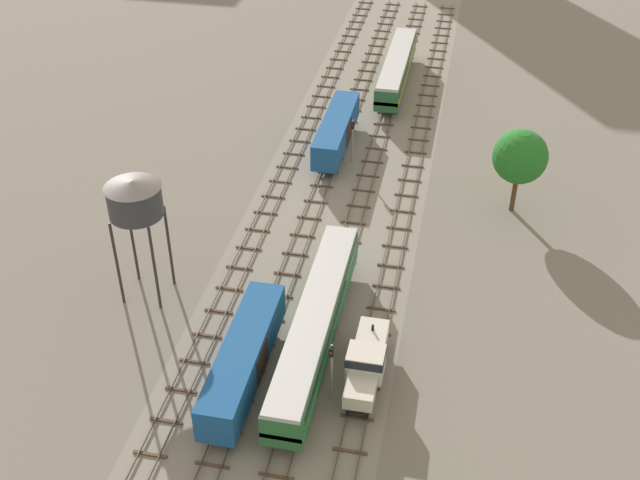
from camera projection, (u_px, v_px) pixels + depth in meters
ground_plane at (332, 218)px, 75.73m from camera, size 480.00×480.00×0.00m
ballast_bed at (332, 218)px, 75.73m from camera, size 17.11×176.00×0.01m
track_far_left at (269, 204)px, 77.53m from camera, size 2.40×126.00×0.29m
track_left at (312, 209)px, 76.81m from camera, size 2.40×126.00×0.29m
track_centre_left at (356, 214)px, 76.09m from camera, size 2.40×126.00×0.29m
track_centre at (401, 219)px, 75.37m from camera, size 2.40×126.00×0.29m
freight_boxcar_left_nearest at (243, 358)px, 56.60m from camera, size 2.87×14.00×3.60m
shunter_loco_centre_near at (366, 361)px, 56.92m from camera, size 2.74×8.46×3.10m
passenger_coach_centre_left_mid at (315, 323)px, 59.42m from camera, size 2.96×22.00×3.80m
freight_boxcar_left_midfar at (336, 130)px, 85.43m from camera, size 2.87×14.00×3.60m
diesel_railcar_centre_left_far at (397, 67)px, 98.95m from camera, size 2.96×20.50×3.80m
water_tower at (135, 200)px, 61.06m from camera, size 4.53×4.53×11.06m
signal_post_nearest at (331, 365)px, 54.76m from camera, size 0.28×0.47×5.21m
signal_post_near at (353, 136)px, 82.84m from camera, size 0.28×0.47×4.96m
lineside_tree_0 at (520, 157)px, 73.48m from camera, size 5.22×5.22×8.61m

